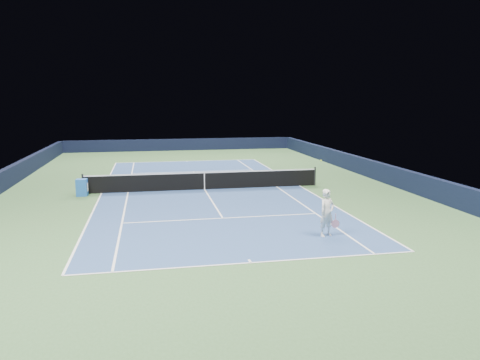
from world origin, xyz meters
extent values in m
plane|color=#385D32|center=(0.00, 0.00, 0.00)|extent=(40.00, 40.00, 0.00)
cube|color=black|center=(0.00, 19.82, 0.55)|extent=(22.00, 0.35, 1.10)
cube|color=black|center=(10.82, 0.00, 0.55)|extent=(0.35, 40.00, 1.10)
cube|color=navy|center=(0.00, 0.00, 0.00)|extent=(10.97, 23.77, 0.01)
cube|color=white|center=(0.00, 11.88, 0.01)|extent=(10.97, 0.08, 0.00)
cube|color=white|center=(0.00, -11.88, 0.01)|extent=(10.97, 0.08, 0.00)
cube|color=white|center=(5.49, 0.00, 0.01)|extent=(0.08, 23.77, 0.00)
cube|color=white|center=(-5.49, 0.00, 0.01)|extent=(0.08, 23.77, 0.00)
cube|color=white|center=(4.12, 0.00, 0.01)|extent=(0.08, 23.77, 0.00)
cube|color=white|center=(-4.12, 0.00, 0.01)|extent=(0.08, 23.77, 0.00)
cube|color=white|center=(0.00, 6.40, 0.01)|extent=(8.23, 0.08, 0.00)
cube|color=white|center=(0.00, -6.40, 0.01)|extent=(8.23, 0.08, 0.00)
cube|color=white|center=(0.00, 0.00, 0.01)|extent=(0.08, 12.80, 0.00)
cube|color=white|center=(0.00, 11.73, 0.01)|extent=(0.08, 0.30, 0.00)
cube|color=white|center=(0.00, -11.73, 0.01)|extent=(0.08, 0.30, 0.00)
cylinder|color=black|center=(-6.40, 0.00, 0.54)|extent=(0.10, 0.10, 1.07)
cylinder|color=black|center=(6.40, 0.00, 0.54)|extent=(0.10, 0.10, 1.07)
cube|color=black|center=(0.00, 0.00, 0.46)|extent=(12.80, 0.03, 0.91)
cube|color=white|center=(0.00, 0.00, 0.94)|extent=(12.80, 0.04, 0.06)
cube|color=white|center=(0.00, 0.00, 0.46)|extent=(0.05, 0.04, 0.91)
cube|color=blue|center=(-6.40, -0.48, 0.44)|extent=(0.56, 0.51, 0.88)
cube|color=white|center=(-6.11, -0.48, 0.45)|extent=(0.04, 0.39, 0.39)
imported|color=white|center=(3.32, -9.65, 0.87)|extent=(0.74, 0.63, 1.74)
cylinder|color=pink|center=(3.64, -9.70, 0.70)|extent=(0.03, 0.03, 0.29)
cylinder|color=black|center=(3.64, -9.70, 0.46)|extent=(0.29, 0.02, 0.29)
cylinder|color=#CA83A1|center=(3.64, -9.70, 0.46)|extent=(0.31, 0.03, 0.31)
sphere|color=#AFCC2B|center=(3.42, -8.65, 2.65)|extent=(0.07, 0.07, 0.07)
camera|label=1|loc=(-2.96, -25.21, 4.99)|focal=35.00mm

